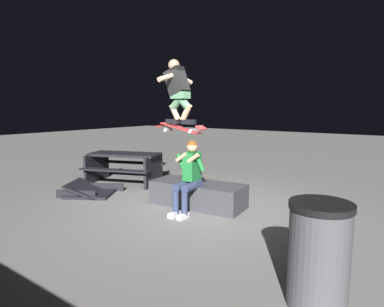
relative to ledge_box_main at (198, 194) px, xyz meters
name	(u,v)px	position (x,y,z in m)	size (l,w,h in m)	color
ground_plane	(196,209)	(-0.09, 0.17, -0.23)	(40.00, 40.00, 0.00)	slate
ledge_box_main	(198,194)	(0.00, 0.00, 0.00)	(1.79, 0.72, 0.45)	#38383D
person_sitting_on_ledge	(189,173)	(-0.09, 0.41, 0.48)	(0.60, 0.77, 1.29)	#2D3856
skateboard	(180,128)	(0.09, 0.41, 1.28)	(1.02, 0.23, 0.18)	#B72D2D
skater_airborne	(178,89)	(0.15, 0.41, 1.96)	(0.62, 0.89, 1.12)	black
kicker_ramp	(91,192)	(2.33, 0.68, -0.17)	(1.26, 1.24, 0.36)	black
picnic_table_back	(124,163)	(2.56, -0.51, 0.27)	(2.07, 1.86, 0.75)	black
trash_bin	(319,255)	(-2.72, 1.95, 0.28)	(0.58, 0.58, 1.01)	#47474C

